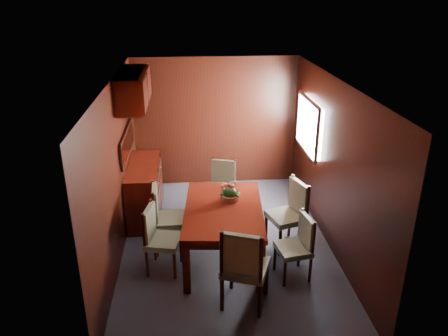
{
  "coord_description": "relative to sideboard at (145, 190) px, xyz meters",
  "views": [
    {
      "loc": [
        -0.51,
        -5.52,
        3.53
      ],
      "look_at": [
        0.0,
        0.4,
        1.05
      ],
      "focal_mm": 35.0,
      "sensor_mm": 36.0,
      "label": 1
    }
  ],
  "objects": [
    {
      "name": "dining_table",
      "position": [
        1.18,
        -1.33,
        0.22
      ],
      "size": [
        1.17,
        1.74,
        0.78
      ],
      "rotation": [
        0.0,
        0.0,
        -0.08
      ],
      "color": "#3A0D07",
      "rests_on": "ground"
    },
    {
      "name": "chair_head",
      "position": [
        1.32,
        -2.39,
        0.15
      ],
      "size": [
        0.65,
        0.64,
        1.08
      ],
      "rotation": [
        0.0,
        0.0,
        -0.37
      ],
      "color": "black",
      "rests_on": "ground"
    },
    {
      "name": "chair_foot",
      "position": [
        1.27,
        -0.01,
        0.06
      ],
      "size": [
        0.55,
        0.54,
        0.92
      ],
      "rotation": [
        0.0,
        0.0,
        2.81
      ],
      "color": "black",
      "rests_on": "ground"
    },
    {
      "name": "room_shell",
      "position": [
        1.15,
        -0.67,
        1.18
      ],
      "size": [
        3.06,
        4.52,
        2.41
      ],
      "color": "black",
      "rests_on": "ground"
    },
    {
      "name": "chair_left_near",
      "position": [
        0.3,
        -1.53,
        0.07
      ],
      "size": [
        0.51,
        0.52,
        0.93
      ],
      "rotation": [
        0.0,
        0.0,
        -1.78
      ],
      "color": "black",
      "rests_on": "ground"
    },
    {
      "name": "sideboard",
      "position": [
        0.0,
        0.0,
        0.0
      ],
      "size": [
        0.48,
        1.4,
        0.9
      ],
      "primitive_type": "cube",
      "color": "#3A0D07",
      "rests_on": "ground"
    },
    {
      "name": "chair_right_near",
      "position": [
        2.1,
        -1.83,
        0.04
      ],
      "size": [
        0.46,
        0.48,
        0.88
      ],
      "rotation": [
        0.0,
        0.0,
        1.73
      ],
      "color": "black",
      "rests_on": "ground"
    },
    {
      "name": "chair_left_far",
      "position": [
        0.36,
        -1.03,
        0.1
      ],
      "size": [
        0.47,
        0.49,
        0.99
      ],
      "rotation": [
        0.0,
        0.0,
        -1.53
      ],
      "color": "black",
      "rests_on": "ground"
    },
    {
      "name": "flower_centerpiece",
      "position": [
        1.29,
        -1.1,
        0.46
      ],
      "size": [
        0.28,
        0.28,
        0.28
      ],
      "color": "#AA5134",
      "rests_on": "dining_table"
    },
    {
      "name": "chair_right_far",
      "position": [
        2.17,
        -1.09,
        0.11
      ],
      "size": [
        0.59,
        0.6,
        1.02
      ],
      "rotation": [
        0.0,
        0.0,
        1.88
      ],
      "color": "black",
      "rests_on": "ground"
    },
    {
      "name": "ground",
      "position": [
        1.25,
        -1.0,
        -0.45
      ],
      "size": [
        4.5,
        4.5,
        0.0
      ],
      "primitive_type": "plane",
      "color": "#353949",
      "rests_on": "ground"
    }
  ]
}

